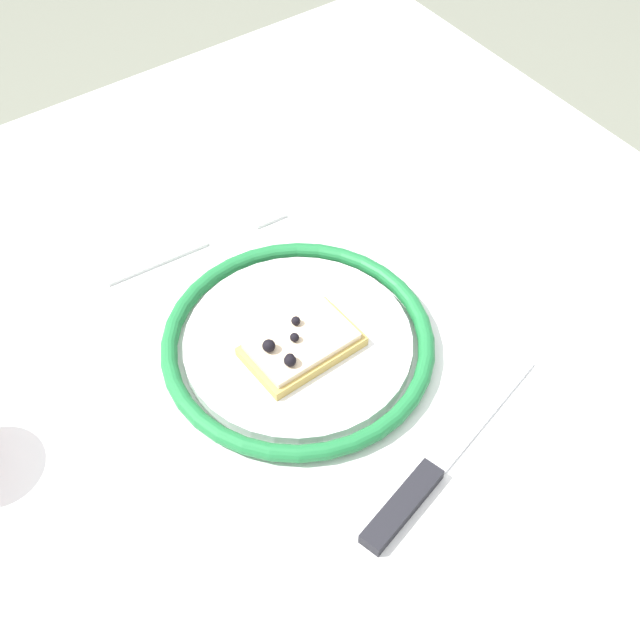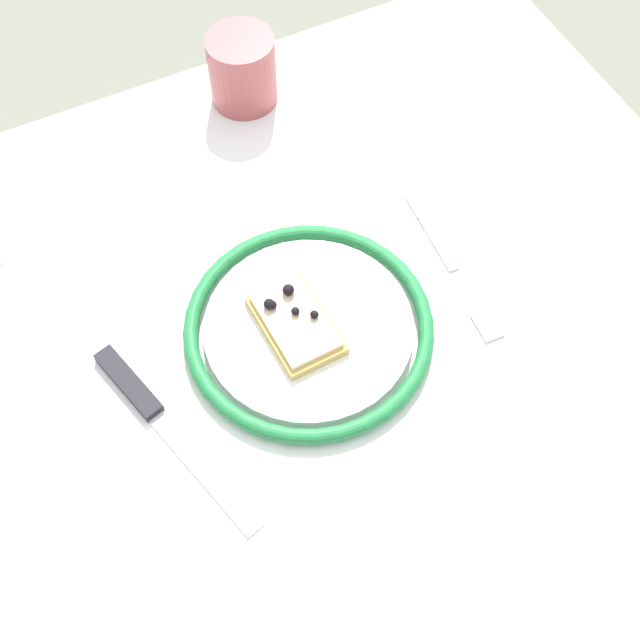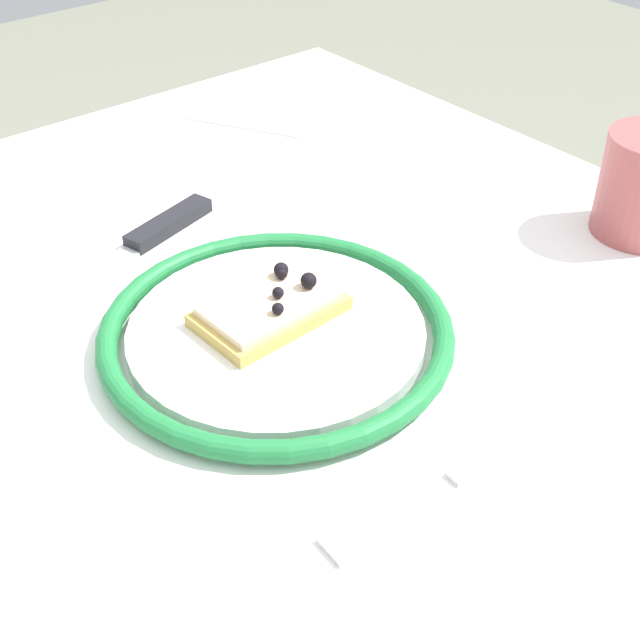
{
  "view_description": "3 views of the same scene",
  "coord_description": "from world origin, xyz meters",
  "px_view_note": "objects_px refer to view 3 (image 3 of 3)",
  "views": [
    {
      "loc": [
        0.42,
        -0.3,
        1.33
      ],
      "look_at": [
        0.02,
        -0.01,
        0.74
      ],
      "focal_mm": 47.19,
      "sensor_mm": 36.0,
      "label": 1
    },
    {
      "loc": [
        0.2,
        0.35,
        1.45
      ],
      "look_at": [
        0.01,
        -0.03,
        0.74
      ],
      "focal_mm": 47.14,
      "sensor_mm": 36.0,
      "label": 2
    },
    {
      "loc": [
        -0.37,
        0.24,
        1.1
      ],
      "look_at": [
        -0.0,
        -0.06,
        0.74
      ],
      "focal_mm": 48.36,
      "sensor_mm": 36.0,
      "label": 3
    }
  ],
  "objects_px": {
    "pizza_slice_near": "(271,307)",
    "napkin": "(267,105)",
    "plate": "(276,333)",
    "knife": "(142,241)",
    "fork": "(460,475)",
    "dining_table": "(253,466)"
  },
  "relations": [
    {
      "from": "plate",
      "to": "fork",
      "type": "distance_m",
      "value": 0.17
    },
    {
      "from": "pizza_slice_near",
      "to": "knife",
      "type": "distance_m",
      "value": 0.16
    },
    {
      "from": "knife",
      "to": "napkin",
      "type": "bearing_deg",
      "value": -56.96
    },
    {
      "from": "dining_table",
      "to": "napkin",
      "type": "xyz_separation_m",
      "value": [
        0.36,
        -0.28,
        0.09
      ]
    },
    {
      "from": "knife",
      "to": "fork",
      "type": "height_order",
      "value": "knife"
    },
    {
      "from": "plate",
      "to": "knife",
      "type": "bearing_deg",
      "value": 2.58
    },
    {
      "from": "pizza_slice_near",
      "to": "fork",
      "type": "xyz_separation_m",
      "value": [
        -0.18,
        -0.0,
        -0.02
      ]
    },
    {
      "from": "pizza_slice_near",
      "to": "fork",
      "type": "relative_size",
      "value": 0.52
    },
    {
      "from": "plate",
      "to": "fork",
      "type": "height_order",
      "value": "plate"
    },
    {
      "from": "pizza_slice_near",
      "to": "knife",
      "type": "bearing_deg",
      "value": 4.37
    },
    {
      "from": "fork",
      "to": "pizza_slice_near",
      "type": "bearing_deg",
      "value": 0.59
    },
    {
      "from": "fork",
      "to": "knife",
      "type": "bearing_deg",
      "value": 2.37
    },
    {
      "from": "dining_table",
      "to": "plate",
      "type": "relative_size",
      "value": 3.68
    },
    {
      "from": "plate",
      "to": "napkin",
      "type": "height_order",
      "value": "plate"
    },
    {
      "from": "knife",
      "to": "pizza_slice_near",
      "type": "bearing_deg",
      "value": -175.63
    },
    {
      "from": "pizza_slice_near",
      "to": "napkin",
      "type": "bearing_deg",
      "value": -36.25
    },
    {
      "from": "pizza_slice_near",
      "to": "napkin",
      "type": "xyz_separation_m",
      "value": [
        0.33,
        -0.24,
        -0.02
      ]
    },
    {
      "from": "dining_table",
      "to": "fork",
      "type": "relative_size",
      "value": 4.62
    },
    {
      "from": "plate",
      "to": "napkin",
      "type": "distance_m",
      "value": 0.42
    },
    {
      "from": "dining_table",
      "to": "pizza_slice_near",
      "type": "xyz_separation_m",
      "value": [
        0.03,
        -0.04,
        0.11
      ]
    },
    {
      "from": "dining_table",
      "to": "knife",
      "type": "xyz_separation_m",
      "value": [
        0.19,
        -0.03,
        0.09
      ]
    },
    {
      "from": "pizza_slice_near",
      "to": "napkin",
      "type": "distance_m",
      "value": 0.41
    }
  ]
}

